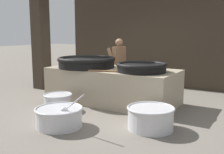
% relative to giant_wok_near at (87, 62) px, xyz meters
% --- Properties ---
extents(ground_plane, '(60.00, 60.00, 0.00)m').
position_rel_giant_wok_near_xyz_m(ground_plane, '(0.66, 0.15, -0.98)').
color(ground_plane, slate).
extents(back_wall, '(6.45, 0.24, 4.33)m').
position_rel_giant_wok_near_xyz_m(back_wall, '(0.66, 2.85, 1.18)').
color(back_wall, '#382D23').
rests_on(back_wall, ground_plane).
extents(support_pillar, '(0.41, 0.41, 4.33)m').
position_rel_giant_wok_near_xyz_m(support_pillar, '(-2.09, 0.49, 1.18)').
color(support_pillar, '#382D23').
rests_on(support_pillar, ground_plane).
extents(hearth_platform, '(3.18, 1.44, 0.84)m').
position_rel_giant_wok_near_xyz_m(hearth_platform, '(0.66, 0.15, -0.56)').
color(hearth_platform, tan).
rests_on(hearth_platform, ground_plane).
extents(giant_wok_near, '(1.46, 1.46, 0.27)m').
position_rel_giant_wok_near_xyz_m(giant_wok_near, '(0.00, 0.00, 0.00)').
color(giant_wok_near, black).
rests_on(giant_wok_near, hearth_platform).
extents(giant_wok_far, '(1.14, 1.14, 0.20)m').
position_rel_giant_wok_near_xyz_m(giant_wok_far, '(1.52, 0.01, -0.04)').
color(giant_wok_far, black).
rests_on(giant_wok_far, hearth_platform).
extents(stirring_paddle, '(1.14, 0.39, 0.04)m').
position_rel_giant_wok_near_xyz_m(stirring_paddle, '(0.70, -0.45, -0.13)').
color(stirring_paddle, brown).
rests_on(stirring_paddle, hearth_platform).
extents(cook, '(0.39, 0.59, 1.55)m').
position_rel_giant_wok_near_xyz_m(cook, '(0.27, 1.17, -0.14)').
color(cook, brown).
rests_on(cook, ground_plane).
extents(prep_bowl_vegetables, '(1.12, 0.87, 0.72)m').
position_rel_giant_wok_near_xyz_m(prep_bowl_vegetables, '(0.77, -1.88, -0.78)').
color(prep_bowl_vegetables, silver).
rests_on(prep_bowl_vegetables, ground_plane).
extents(prep_bowl_meat, '(0.63, 0.63, 0.36)m').
position_rel_giant_wok_near_xyz_m(prep_bowl_meat, '(0.01, -1.09, -0.78)').
color(prep_bowl_meat, silver).
rests_on(prep_bowl_meat, ground_plane).
extents(prep_bowl_extra, '(0.85, 0.85, 0.41)m').
position_rel_giant_wok_near_xyz_m(prep_bowl_extra, '(2.24, -1.13, -0.76)').
color(prep_bowl_extra, silver).
rests_on(prep_bowl_extra, ground_plane).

